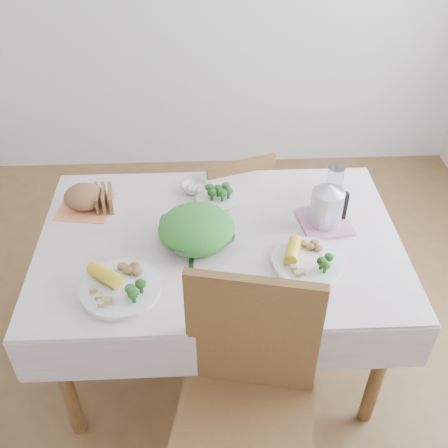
{
  "coord_description": "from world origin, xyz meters",
  "views": [
    {
      "loc": [
        -0.06,
        -1.65,
        2.19
      ],
      "look_at": [
        0.02,
        0.02,
        0.82
      ],
      "focal_mm": 42.0,
      "sensor_mm": 36.0,
      "label": 1
    }
  ],
  "objects_px": {
    "salad_bowl": "(197,234)",
    "electric_kettle": "(328,202)",
    "chair_far": "(229,201)",
    "dinner_plate_right": "(307,262)",
    "dining_table": "(220,301)",
    "dinner_plate_left": "(121,289)",
    "yellow_mug": "(329,203)",
    "chair_near": "(242,443)"
  },
  "relations": [
    {
      "from": "yellow_mug",
      "to": "electric_kettle",
      "type": "relative_size",
      "value": 0.59
    },
    {
      "from": "electric_kettle",
      "to": "salad_bowl",
      "type": "bearing_deg",
      "value": -147.96
    },
    {
      "from": "salad_bowl",
      "to": "dinner_plate_left",
      "type": "height_order",
      "value": "salad_bowl"
    },
    {
      "from": "electric_kettle",
      "to": "dinner_plate_right",
      "type": "bearing_deg",
      "value": -92.4
    },
    {
      "from": "dining_table",
      "to": "chair_far",
      "type": "height_order",
      "value": "chair_far"
    },
    {
      "from": "yellow_mug",
      "to": "chair_near",
      "type": "bearing_deg",
      "value": -116.24
    },
    {
      "from": "dinner_plate_left",
      "to": "yellow_mug",
      "type": "height_order",
      "value": "yellow_mug"
    },
    {
      "from": "chair_far",
      "to": "dining_table",
      "type": "bearing_deg",
      "value": 65.35
    },
    {
      "from": "chair_far",
      "to": "salad_bowl",
      "type": "distance_m",
      "value": 0.76
    },
    {
      "from": "dining_table",
      "to": "chair_far",
      "type": "xyz_separation_m",
      "value": [
        0.08,
        0.65,
        0.09
      ]
    },
    {
      "from": "chair_far",
      "to": "salad_bowl",
      "type": "bearing_deg",
      "value": 57.76
    },
    {
      "from": "chair_far",
      "to": "salad_bowl",
      "type": "relative_size",
      "value": 2.79
    },
    {
      "from": "salad_bowl",
      "to": "dinner_plate_left",
      "type": "relative_size",
      "value": 0.97
    },
    {
      "from": "chair_near",
      "to": "dinner_plate_right",
      "type": "xyz_separation_m",
      "value": [
        0.29,
        0.57,
        0.31
      ]
    },
    {
      "from": "dinner_plate_left",
      "to": "dinner_plate_right",
      "type": "xyz_separation_m",
      "value": [
        0.71,
        0.11,
        0.0
      ]
    },
    {
      "from": "chair_near",
      "to": "yellow_mug",
      "type": "distance_m",
      "value": 1.06
    },
    {
      "from": "yellow_mug",
      "to": "dinner_plate_right",
      "type": "bearing_deg",
      "value": -114.5
    },
    {
      "from": "chair_near",
      "to": "chair_far",
      "type": "distance_m",
      "value": 1.39
    },
    {
      "from": "chair_near",
      "to": "electric_kettle",
      "type": "bearing_deg",
      "value": 75.23
    },
    {
      "from": "chair_near",
      "to": "electric_kettle",
      "type": "distance_m",
      "value": 1.0
    },
    {
      "from": "dining_table",
      "to": "yellow_mug",
      "type": "height_order",
      "value": "yellow_mug"
    },
    {
      "from": "chair_near",
      "to": "salad_bowl",
      "type": "bearing_deg",
      "value": 112.76
    },
    {
      "from": "dinner_plate_left",
      "to": "electric_kettle",
      "type": "xyz_separation_m",
      "value": [
        0.83,
        0.35,
        0.11
      ]
    },
    {
      "from": "salad_bowl",
      "to": "dinner_plate_right",
      "type": "bearing_deg",
      "value": -20.24
    },
    {
      "from": "dinner_plate_right",
      "to": "yellow_mug",
      "type": "height_order",
      "value": "yellow_mug"
    },
    {
      "from": "dining_table",
      "to": "electric_kettle",
      "type": "xyz_separation_m",
      "value": [
        0.45,
        0.07,
        0.51
      ]
    },
    {
      "from": "chair_near",
      "to": "chair_far",
      "type": "bearing_deg",
      "value": 100.76
    },
    {
      "from": "yellow_mug",
      "to": "electric_kettle",
      "type": "distance_m",
      "value": 0.13
    },
    {
      "from": "dining_table",
      "to": "chair_far",
      "type": "bearing_deg",
      "value": 83.39
    },
    {
      "from": "dinner_plate_left",
      "to": "chair_far",
      "type": "bearing_deg",
      "value": 64.16
    },
    {
      "from": "salad_bowl",
      "to": "electric_kettle",
      "type": "height_order",
      "value": "electric_kettle"
    },
    {
      "from": "salad_bowl",
      "to": "chair_near",
      "type": "bearing_deg",
      "value": -79.25
    },
    {
      "from": "salad_bowl",
      "to": "dinner_plate_right",
      "type": "height_order",
      "value": "salad_bowl"
    },
    {
      "from": "dining_table",
      "to": "dinner_plate_left",
      "type": "xyz_separation_m",
      "value": [
        -0.38,
        -0.28,
        0.4
      ]
    },
    {
      "from": "yellow_mug",
      "to": "dining_table",
      "type": "bearing_deg",
      "value": -161.56
    },
    {
      "from": "yellow_mug",
      "to": "chair_far",
      "type": "bearing_deg",
      "value": 130.33
    },
    {
      "from": "chair_far",
      "to": "yellow_mug",
      "type": "relative_size",
      "value": 7.39
    },
    {
      "from": "dinner_plate_right",
      "to": "yellow_mug",
      "type": "distance_m",
      "value": 0.37
    },
    {
      "from": "chair_near",
      "to": "electric_kettle",
      "type": "height_order",
      "value": "chair_near"
    },
    {
      "from": "chair_near",
      "to": "chair_far",
      "type": "height_order",
      "value": "chair_near"
    },
    {
      "from": "dining_table",
      "to": "dinner_plate_right",
      "type": "xyz_separation_m",
      "value": [
        0.34,
        -0.17,
        0.4
      ]
    },
    {
      "from": "dining_table",
      "to": "electric_kettle",
      "type": "height_order",
      "value": "electric_kettle"
    }
  ]
}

